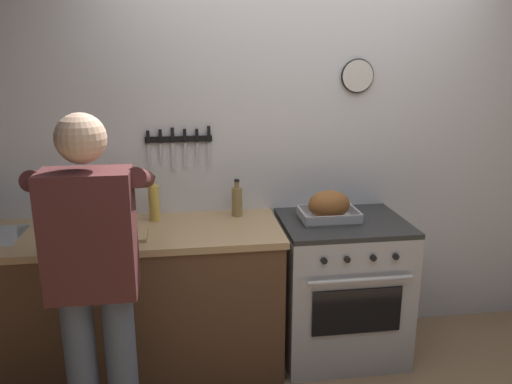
# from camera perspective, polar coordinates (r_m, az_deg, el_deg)

# --- Properties ---
(wall_back) EXTENTS (6.00, 0.13, 2.60)m
(wall_back) POSITION_cam_1_polar(r_m,az_deg,el_deg) (3.30, 4.71, 5.18)
(wall_back) COLOR silver
(wall_back) RESTS_ON ground
(counter_block) EXTENTS (2.03, 0.65, 0.90)m
(counter_block) POSITION_cam_1_polar(r_m,az_deg,el_deg) (3.19, -16.32, -11.85)
(counter_block) COLOR brown
(counter_block) RESTS_ON ground
(stove) EXTENTS (0.76, 0.67, 0.90)m
(stove) POSITION_cam_1_polar(r_m,az_deg,el_deg) (3.29, 9.59, -10.64)
(stove) COLOR #BCBCC1
(stove) RESTS_ON ground
(person_cook) EXTENTS (0.51, 0.63, 1.66)m
(person_cook) POSITION_cam_1_polar(r_m,az_deg,el_deg) (2.36, -17.93, -8.71)
(person_cook) COLOR #4C566B
(person_cook) RESTS_ON ground
(roasting_pan) EXTENTS (0.35, 0.26, 0.19)m
(roasting_pan) POSITION_cam_1_polar(r_m,az_deg,el_deg) (3.09, 8.31, -1.67)
(roasting_pan) COLOR #B7B7BC
(roasting_pan) RESTS_ON stove
(cutting_board) EXTENTS (0.36, 0.24, 0.02)m
(cutting_board) POSITION_cam_1_polar(r_m,az_deg,el_deg) (2.91, -15.76, -4.75)
(cutting_board) COLOR tan
(cutting_board) RESTS_ON counter_block
(bottle_cooking_oil) EXTENTS (0.06, 0.06, 0.28)m
(bottle_cooking_oil) POSITION_cam_1_polar(r_m,az_deg,el_deg) (3.10, -11.53, -1.11)
(bottle_cooking_oil) COLOR gold
(bottle_cooking_oil) RESTS_ON counter_block
(bottle_wine_red) EXTENTS (0.07, 0.07, 0.31)m
(bottle_wine_red) POSITION_cam_1_polar(r_m,az_deg,el_deg) (3.06, -17.83, -1.58)
(bottle_wine_red) COLOR #47141E
(bottle_wine_red) RESTS_ON counter_block
(bottle_hot_sauce) EXTENTS (0.05, 0.05, 0.19)m
(bottle_hot_sauce) POSITION_cam_1_polar(r_m,az_deg,el_deg) (3.21, -18.15, -1.72)
(bottle_hot_sauce) COLOR red
(bottle_hot_sauce) RESTS_ON counter_block
(bottle_vinegar) EXTENTS (0.07, 0.07, 0.24)m
(bottle_vinegar) POSITION_cam_1_polar(r_m,az_deg,el_deg) (3.14, -2.18, -0.99)
(bottle_vinegar) COLOR #997F4C
(bottle_vinegar) RESTS_ON counter_block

